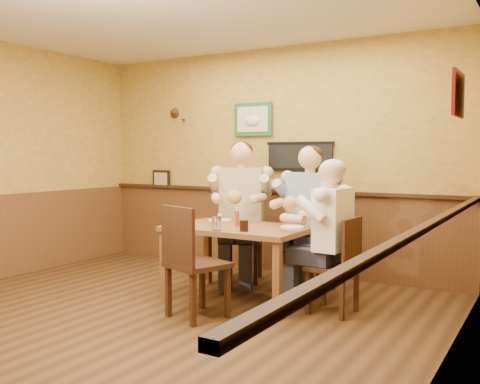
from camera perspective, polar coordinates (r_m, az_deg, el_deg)
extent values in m
plane|color=#352110|center=(4.94, -11.00, -13.37)|extent=(5.00, 5.00, 0.00)
cube|color=gold|center=(6.79, 3.03, 3.41)|extent=(5.00, 0.02, 2.80)
cube|color=gold|center=(3.57, 20.18, 2.64)|extent=(0.02, 5.00, 2.80)
cube|color=brown|center=(6.84, 2.92, -4.15)|extent=(5.00, 0.02, 1.00)
cube|color=brown|center=(3.71, 19.53, -11.40)|extent=(0.02, 5.00, 1.00)
cube|color=black|center=(6.56, 6.39, 3.80)|extent=(0.88, 0.03, 0.34)
cube|color=#205F30|center=(6.86, 1.40, 7.76)|extent=(0.54, 0.03, 0.42)
cube|color=black|center=(7.70, -8.39, 1.36)|extent=(0.30, 0.03, 0.26)
cube|color=maroon|center=(4.64, 22.26, 9.64)|extent=(0.03, 0.48, 0.36)
cube|color=brown|center=(5.41, -0.19, -3.92)|extent=(1.40, 0.90, 0.05)
cube|color=brown|center=(5.52, -8.06, -7.75)|extent=(0.07, 0.07, 0.70)
cube|color=brown|center=(4.84, 4.01, -9.39)|extent=(0.07, 0.07, 0.70)
cube|color=brown|center=(6.13, -3.47, -6.53)|extent=(0.07, 0.07, 0.70)
cube|color=brown|center=(5.53, 7.68, -7.72)|extent=(0.07, 0.07, 0.70)
cylinder|color=silver|center=(5.42, -5.89, -2.99)|extent=(0.10, 0.10, 0.12)
cylinder|color=silver|center=(5.08, -2.52, -3.38)|extent=(0.12, 0.12, 0.14)
cylinder|color=black|center=(5.03, 0.42, -3.61)|extent=(0.11, 0.11, 0.11)
cylinder|color=#B93313|center=(5.37, -0.32, -2.77)|extent=(0.05, 0.05, 0.17)
cylinder|color=silver|center=(5.63, -2.18, -2.85)|extent=(0.05, 0.05, 0.10)
cylinder|color=black|center=(5.42, -2.39, -3.19)|extent=(0.04, 0.04, 0.08)
cylinder|color=white|center=(5.83, -2.17, -3.01)|extent=(0.32, 0.32, 0.02)
cylinder|color=white|center=(5.31, 5.62, -3.72)|extent=(0.26, 0.26, 0.02)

